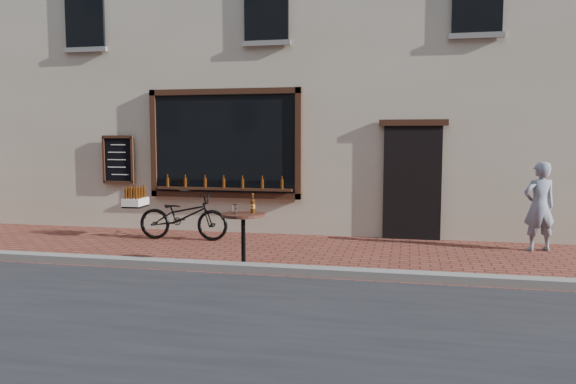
# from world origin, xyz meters

# --- Properties ---
(ground) EXTENTS (90.00, 90.00, 0.00)m
(ground) POSITION_xyz_m (0.00, 0.00, 0.00)
(ground) COLOR brown
(ground) RESTS_ON ground
(kerb) EXTENTS (90.00, 0.25, 0.12)m
(kerb) POSITION_xyz_m (0.00, 0.20, 0.06)
(kerb) COLOR slate
(kerb) RESTS_ON ground
(shop_building) EXTENTS (28.00, 6.20, 10.00)m
(shop_building) POSITION_xyz_m (0.00, 6.50, 5.00)
(shop_building) COLOR beige
(shop_building) RESTS_ON ground
(cargo_bicycle) EXTENTS (2.06, 0.70, 0.99)m
(cargo_bicycle) POSITION_xyz_m (-2.45, 2.45, 0.47)
(cargo_bicycle) COLOR black
(cargo_bicycle) RESTS_ON ground
(bistro_table) EXTENTS (0.66, 0.66, 1.13)m
(bistro_table) POSITION_xyz_m (-0.58, 0.37, 0.60)
(bistro_table) COLOR black
(bistro_table) RESTS_ON ground
(pedestrian) EXTENTS (0.66, 0.53, 1.56)m
(pedestrian) POSITION_xyz_m (4.07, 2.78, 0.78)
(pedestrian) COLOR gray
(pedestrian) RESTS_ON ground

